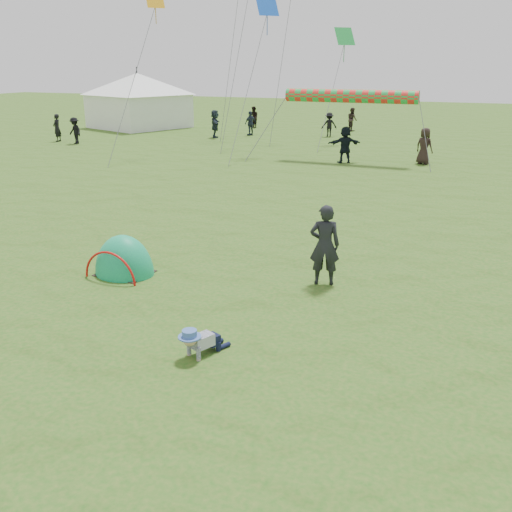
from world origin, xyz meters
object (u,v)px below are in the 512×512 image
at_px(crawling_toddler, 200,341).
at_px(event_marquee, 138,99).
at_px(popup_tent, 125,274).
at_px(standing_adult, 325,245).

xyz_separation_m(crawling_toddler, event_marquee, (-21.17, 30.31, 1.87)).
relative_size(popup_tent, event_marquee, 0.30).
bearing_deg(event_marquee, standing_adult, -29.64).
bearing_deg(popup_tent, crawling_toddler, -36.23).
bearing_deg(event_marquee, popup_tent, -37.04).
xyz_separation_m(popup_tent, standing_adult, (4.51, 1.17, 0.91)).
xyz_separation_m(crawling_toddler, popup_tent, (-3.50, 2.84, -0.27)).
relative_size(standing_adult, event_marquee, 0.29).
height_order(crawling_toddler, standing_adult, standing_adult).
height_order(popup_tent, event_marquee, event_marquee).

